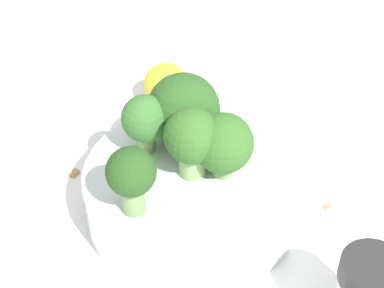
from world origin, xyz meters
TOP-DOWN VIEW (x-y plane):
  - ground_plane at (0.00, 0.00)m, footprint 3.00×3.00m
  - bowl at (0.00, 0.00)m, footprint 0.17×0.17m
  - broccoli_floret_0 at (0.00, -0.00)m, footprint 0.04×0.04m
  - broccoli_floret_1 at (0.04, 0.01)m, footprint 0.04×0.04m
  - broccoli_floret_2 at (0.04, -0.02)m, footprint 0.06×0.06m
  - broccoli_floret_3 at (-0.01, 0.06)m, footprint 0.03×0.03m
  - broccoli_floret_4 at (-0.01, -0.02)m, footprint 0.05×0.05m
  - lemon_wedge at (0.13, -0.06)m, footprint 0.04×0.04m
  - almond_crumb_1 at (0.02, -0.10)m, footprint 0.01×0.01m
  - almond_crumb_2 at (0.09, 0.06)m, footprint 0.01×0.01m
  - almond_crumb_3 at (-0.06, -0.09)m, footprint 0.00×0.01m

SIDE VIEW (x-z plane):
  - ground_plane at x=0.00m, z-range 0.00..0.00m
  - almond_crumb_3 at x=-0.06m, z-range 0.00..0.01m
  - almond_crumb_2 at x=0.09m, z-range 0.00..0.01m
  - almond_crumb_1 at x=0.02m, z-range 0.00..0.01m
  - bowl at x=0.00m, z-range 0.00..0.04m
  - lemon_wedge at x=0.13m, z-range 0.00..0.04m
  - broccoli_floret_2 at x=0.04m, z-range 0.04..0.10m
  - broccoli_floret_4 at x=-0.01m, z-range 0.04..0.10m
  - broccoli_floret_1 at x=0.04m, z-range 0.05..0.10m
  - broccoli_floret_0 at x=0.00m, z-range 0.05..0.10m
  - broccoli_floret_3 at x=-0.01m, z-range 0.05..0.10m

